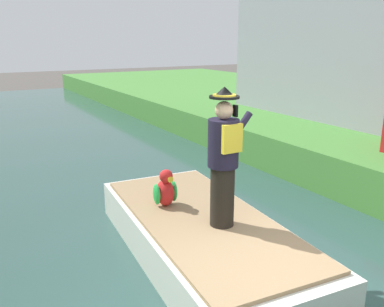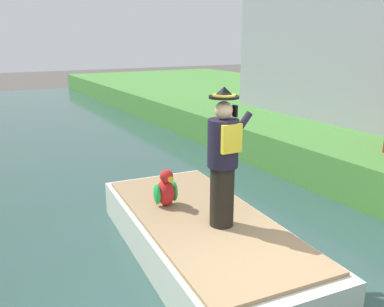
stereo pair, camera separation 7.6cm
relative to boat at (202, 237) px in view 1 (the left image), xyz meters
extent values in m
cube|color=silver|center=(0.00, 0.00, -0.02)|extent=(2.15, 4.34, 0.56)
cube|color=#997A56|center=(0.00, 0.00, 0.28)|extent=(1.98, 3.99, 0.05)
cylinder|color=black|center=(0.10, -0.33, 0.72)|extent=(0.32, 0.32, 0.82)
cylinder|color=black|center=(0.10, -0.33, 1.44)|extent=(0.40, 0.40, 0.62)
cube|color=gold|center=(0.10, -0.52, 1.54)|extent=(0.28, 0.06, 0.36)
sphere|color=#DBA884|center=(0.10, -0.33, 1.86)|extent=(0.23, 0.23, 0.23)
cylinder|color=black|center=(0.10, -0.33, 2.03)|extent=(0.38, 0.38, 0.03)
cone|color=black|center=(0.10, -0.33, 2.10)|extent=(0.26, 0.26, 0.12)
cylinder|color=gold|center=(0.10, -0.33, 2.05)|extent=(0.29, 0.29, 0.02)
cylinder|color=black|center=(0.32, -0.37, 1.62)|extent=(0.38, 0.09, 0.43)
cube|color=black|center=(0.23, -0.39, 1.85)|extent=(0.03, 0.08, 0.15)
ellipsoid|color=red|center=(-0.26, 0.64, 0.51)|extent=(0.26, 0.32, 0.40)
sphere|color=red|center=(-0.26, 0.60, 0.78)|extent=(0.20, 0.20, 0.20)
cone|color=yellow|center=(-0.26, 0.50, 0.77)|extent=(0.09, 0.09, 0.09)
ellipsoid|color=green|center=(-0.40, 0.64, 0.51)|extent=(0.08, 0.20, 0.32)
ellipsoid|color=green|center=(-0.12, 0.64, 0.51)|extent=(0.08, 0.20, 0.32)
camera|label=1|loc=(-2.80, -4.54, 2.73)|focal=38.54mm
camera|label=2|loc=(-2.73, -4.58, 2.73)|focal=38.54mm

